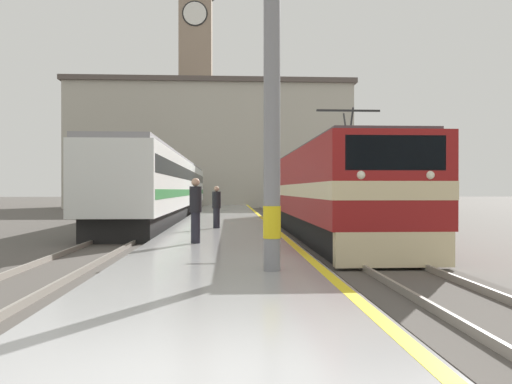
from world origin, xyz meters
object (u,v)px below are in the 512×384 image
at_px(catenary_mast, 277,69).
at_px(person_on_platform, 196,209).
at_px(passenger_train, 167,187).
at_px(second_waiting_passenger, 216,206).
at_px(locomotive_train, 322,192).
at_px(clock_tower, 196,80).

xyz_separation_m(catenary_mast, person_on_platform, (-1.84, 4.85, -2.77)).
xyz_separation_m(passenger_train, person_on_platform, (2.97, -17.53, -0.70)).
bearing_deg(catenary_mast, second_waiting_passenger, 97.70).
bearing_deg(person_on_platform, locomotive_train, 51.89).
bearing_deg(second_waiting_passenger, catenary_mast, -82.30).
bearing_deg(second_waiting_passenger, person_on_platform, -94.67).
distance_m(catenary_mast, clock_tower, 52.51).
relative_size(passenger_train, second_waiting_passenger, 18.44).
xyz_separation_m(passenger_train, catenary_mast, (4.81, -22.39, 2.06)).
distance_m(locomotive_train, catenary_mast, 11.48).
bearing_deg(passenger_train, catenary_mast, -77.87).
bearing_deg(clock_tower, catenary_mast, -84.51).
bearing_deg(locomotive_train, clock_tower, 100.94).
bearing_deg(locomotive_train, person_on_platform, -128.11).
xyz_separation_m(locomotive_train, person_on_platform, (-4.71, -6.01, -0.43)).
bearing_deg(catenary_mast, person_on_platform, 110.77).
distance_m(passenger_train, second_waiting_passenger, 12.58).
bearing_deg(passenger_train, second_waiting_passenger, -74.19).
distance_m(locomotive_train, person_on_platform, 7.65).
height_order(person_on_platform, second_waiting_passenger, person_on_platform).
distance_m(second_waiting_passenger, clock_tower, 43.24).
bearing_deg(locomotive_train, catenary_mast, -104.81).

